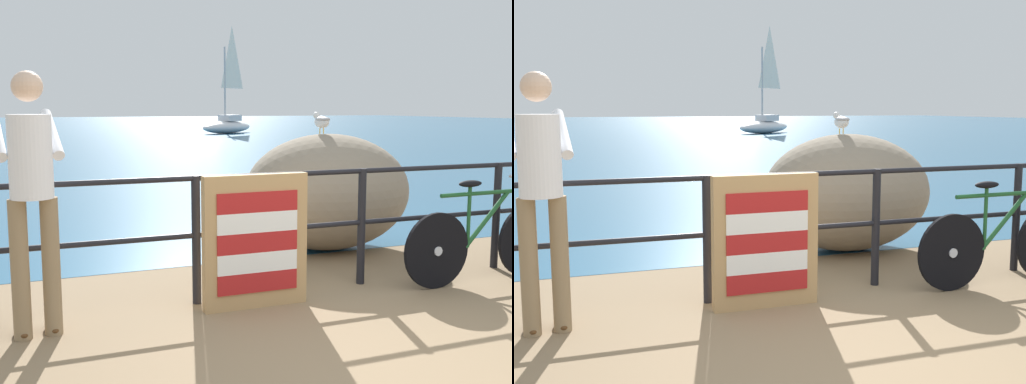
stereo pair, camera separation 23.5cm
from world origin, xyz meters
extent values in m
cube|color=#846B4C|center=(0.00, 20.00, -0.05)|extent=(120.00, 120.00, 0.10)
cube|color=#285B7F|center=(0.00, 47.95, 0.00)|extent=(120.00, 90.00, 0.01)
cylinder|color=black|center=(-0.75, 1.80, 0.51)|extent=(0.07, 0.07, 1.02)
cylinder|color=black|center=(0.75, 1.80, 0.51)|extent=(0.07, 0.07, 1.02)
cylinder|color=black|center=(2.25, 1.80, 0.51)|extent=(0.07, 0.07, 1.02)
cylinder|color=black|center=(0.00, 1.80, 1.00)|extent=(7.49, 0.04, 0.04)
cylinder|color=black|center=(0.00, 1.80, 0.55)|extent=(7.49, 0.04, 0.04)
cylinder|color=black|center=(1.27, 1.43, 0.33)|extent=(0.66, 0.06, 0.66)
cylinder|color=#B7BCC6|center=(1.27, 1.43, 0.33)|extent=(0.08, 0.06, 0.08)
cylinder|color=#194C23|center=(1.79, 1.45, 0.80)|extent=(0.99, 0.07, 0.04)
cylinder|color=#194C23|center=(1.82, 1.45, 0.57)|extent=(0.50, 0.06, 0.50)
cylinder|color=#194C23|center=(1.61, 1.44, 0.59)|extent=(0.03, 0.03, 0.53)
ellipsoid|color=black|center=(1.61, 1.44, 0.89)|extent=(0.24, 0.11, 0.06)
cylinder|color=#8C7251|center=(-2.05, 1.49, 0.47)|extent=(0.12, 0.12, 0.95)
ellipsoid|color=#513319|center=(-2.06, 1.55, 0.04)|extent=(0.12, 0.27, 0.08)
cylinder|color=#8C7251|center=(-1.86, 1.51, 0.47)|extent=(0.12, 0.12, 0.95)
ellipsoid|color=#513319|center=(-1.86, 1.57, 0.04)|extent=(0.12, 0.27, 0.08)
cylinder|color=white|center=(-1.96, 1.50, 1.23)|extent=(0.28, 0.28, 0.55)
sphere|color=beige|center=(-1.96, 1.50, 1.68)|extent=(0.20, 0.20, 0.20)
cylinder|color=white|center=(-1.80, 1.75, 1.36)|extent=(0.13, 0.52, 0.34)
cube|color=tan|center=(-0.35, 1.55, 0.52)|extent=(0.84, 0.09, 1.04)
cube|color=#AD1E1E|center=(-0.35, 1.50, 0.21)|extent=(0.66, 0.01, 0.16)
cube|color=white|center=(-0.35, 1.50, 0.36)|extent=(0.66, 0.01, 0.16)
cube|color=#AD1E1E|center=(-0.35, 1.50, 0.52)|extent=(0.66, 0.01, 0.16)
cube|color=white|center=(-0.35, 1.50, 0.68)|extent=(0.66, 0.01, 0.16)
cube|color=#AD1E1E|center=(-0.35, 1.50, 0.83)|extent=(0.66, 0.01, 0.16)
ellipsoid|color=gray|center=(1.13, 3.14, 0.63)|extent=(1.86, 1.49, 1.26)
cylinder|color=gold|center=(1.05, 3.18, 1.29)|extent=(0.01, 0.01, 0.06)
cylinder|color=gold|center=(1.10, 3.18, 1.29)|extent=(0.01, 0.01, 0.06)
ellipsoid|color=white|center=(1.08, 3.18, 1.38)|extent=(0.12, 0.26, 0.13)
ellipsoid|color=#9E9EA3|center=(1.08, 3.16, 1.41)|extent=(0.13, 0.24, 0.06)
sphere|color=white|center=(1.07, 3.30, 1.45)|extent=(0.08, 0.08, 0.08)
cone|color=gold|center=(1.07, 3.35, 1.45)|extent=(0.03, 0.05, 0.02)
ellipsoid|color=white|center=(9.97, 31.61, 0.36)|extent=(4.32, 3.64, 0.70)
cube|color=silver|center=(10.21, 31.79, 0.89)|extent=(1.52, 1.41, 0.36)
cylinder|color=#B2B2B7|center=(9.81, 31.49, 2.81)|extent=(0.10, 0.10, 4.20)
pyramid|color=white|center=(10.42, 31.93, 4.38)|extent=(1.33, 0.99, 3.57)
camera|label=1|loc=(-2.12, -2.85, 1.55)|focal=44.05mm
camera|label=2|loc=(-1.90, -2.93, 1.55)|focal=44.05mm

